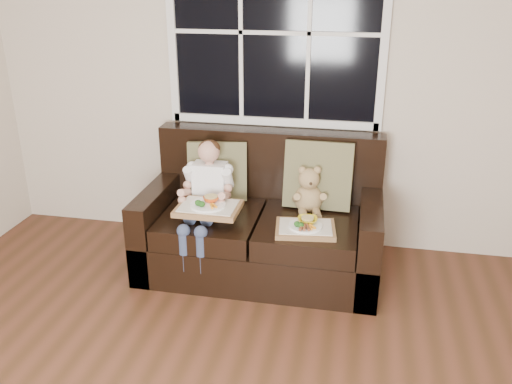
% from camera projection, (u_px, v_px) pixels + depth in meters
% --- Properties ---
extents(room_walls, '(4.52, 5.02, 2.71)m').
position_uv_depth(room_walls, '(147.00, 134.00, 1.68)').
color(room_walls, beige).
rests_on(room_walls, ground).
extents(window_back, '(1.62, 0.04, 1.37)m').
position_uv_depth(window_back, '(275.00, 33.00, 3.91)').
color(window_back, black).
rests_on(window_back, room_walls).
extents(loveseat, '(1.70, 0.92, 0.96)m').
position_uv_depth(loveseat, '(262.00, 227.00, 4.00)').
color(loveseat, black).
rests_on(loveseat, ground).
extents(pillow_left, '(0.47, 0.28, 0.45)m').
position_uv_depth(pillow_left, '(218.00, 171.00, 4.07)').
color(pillow_left, olive).
rests_on(pillow_left, loveseat).
extents(pillow_right, '(0.49, 0.23, 0.50)m').
position_uv_depth(pillow_right, '(318.00, 175.00, 3.92)').
color(pillow_right, olive).
rests_on(pillow_right, loveseat).
extents(child, '(0.35, 0.58, 0.78)m').
position_uv_depth(child, '(207.00, 189.00, 3.84)').
color(child, white).
rests_on(child, loveseat).
extents(teddy_bear, '(0.24, 0.29, 0.36)m').
position_uv_depth(teddy_bear, '(308.00, 193.00, 3.86)').
color(teddy_bear, tan).
rests_on(teddy_bear, loveseat).
extents(tray_left, '(0.43, 0.33, 0.10)m').
position_uv_depth(tray_left, '(208.00, 207.00, 3.68)').
color(tray_left, olive).
rests_on(tray_left, child).
extents(tray_right, '(0.43, 0.35, 0.09)m').
position_uv_depth(tray_right, '(305.00, 227.00, 3.61)').
color(tray_right, olive).
rests_on(tray_right, loveseat).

